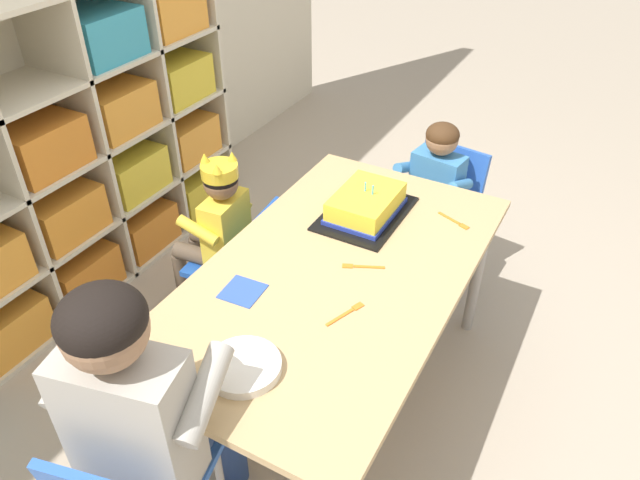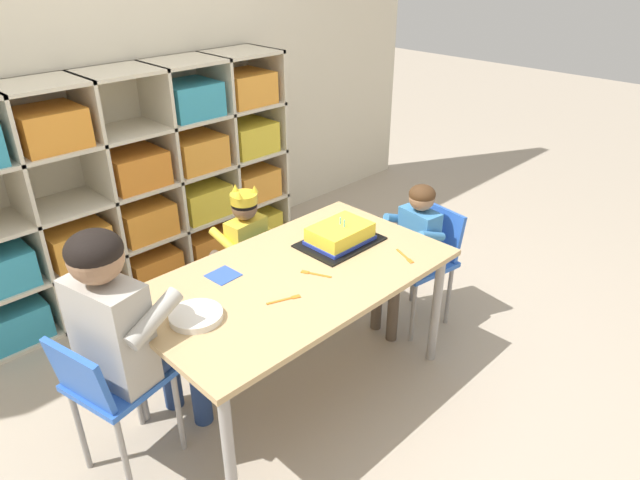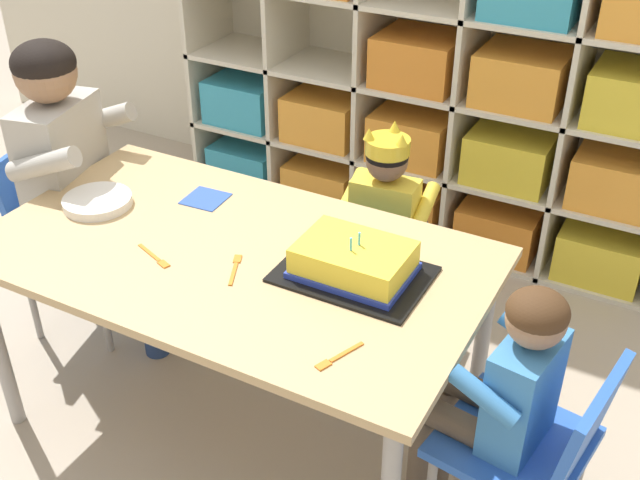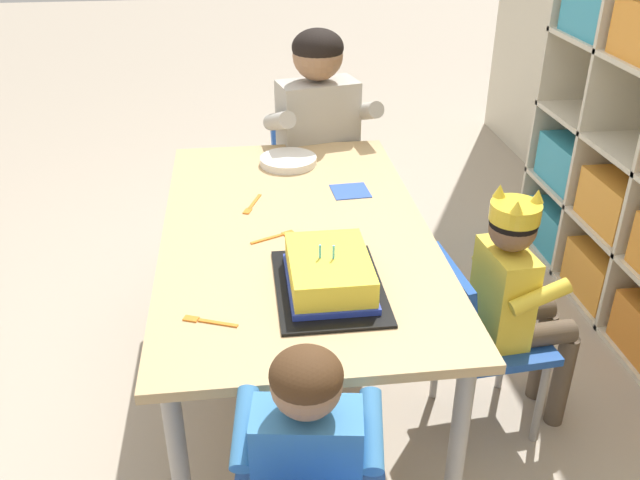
% 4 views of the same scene
% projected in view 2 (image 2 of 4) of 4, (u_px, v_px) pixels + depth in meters
% --- Properties ---
extents(ground, '(16.00, 16.00, 0.00)m').
position_uv_depth(ground, '(297.00, 386.00, 2.71)').
color(ground, tan).
extents(classroom_back_wall, '(5.18, 0.10, 2.92)m').
position_uv_depth(classroom_back_wall, '(90.00, 32.00, 3.03)').
color(classroom_back_wall, beige).
rests_on(classroom_back_wall, ground).
extents(storage_cubby_shelf, '(2.05, 0.37, 1.30)m').
position_uv_depth(storage_cubby_shelf, '(144.00, 193.00, 3.31)').
color(storage_cubby_shelf, beige).
rests_on(storage_cubby_shelf, ground).
extents(activity_table, '(1.37, 0.78, 0.63)m').
position_uv_depth(activity_table, '(295.00, 285.00, 2.44)').
color(activity_table, tan).
rests_on(activity_table, ground).
extents(classroom_chair_blue, '(0.34, 0.34, 0.59)m').
position_uv_depth(classroom_chair_blue, '(256.00, 269.00, 3.00)').
color(classroom_chair_blue, '#1E4CA8').
rests_on(classroom_chair_blue, ground).
extents(child_with_crown, '(0.31, 0.31, 0.80)m').
position_uv_depth(child_with_crown, '(241.00, 239.00, 2.99)').
color(child_with_crown, yellow).
rests_on(child_with_crown, ground).
extents(classroom_chair_adult_side, '(0.41, 0.38, 0.67)m').
position_uv_depth(classroom_chair_adult_side, '(111.00, 386.00, 2.11)').
color(classroom_chair_adult_side, blue).
rests_on(classroom_chair_adult_side, ground).
extents(adult_helper_seated, '(0.47, 0.45, 1.05)m').
position_uv_depth(adult_helper_seated, '(125.00, 321.00, 2.08)').
color(adult_helper_seated, '#B2ADA3').
rests_on(adult_helper_seated, ground).
extents(classroom_chair_guest_side, '(0.39, 0.38, 0.65)m').
position_uv_depth(classroom_chair_guest_side, '(423.00, 256.00, 3.04)').
color(classroom_chair_guest_side, blue).
rests_on(classroom_chair_guest_side, ground).
extents(guest_at_table_side, '(0.32, 0.32, 0.82)m').
position_uv_depth(guest_at_table_side, '(412.00, 240.00, 2.92)').
color(guest_at_table_side, '#3D7FBC').
rests_on(guest_at_table_side, ground).
extents(birthday_cake_on_tray, '(0.38, 0.27, 0.13)m').
position_uv_depth(birthday_cake_on_tray, '(340.00, 236.00, 2.64)').
color(birthday_cake_on_tray, black).
rests_on(birthday_cake_on_tray, activity_table).
extents(paper_plate_stack, '(0.20, 0.20, 0.03)m').
position_uv_depth(paper_plate_stack, '(196.00, 316.00, 2.12)').
color(paper_plate_stack, white).
rests_on(paper_plate_stack, activity_table).
extents(paper_napkin_square, '(0.13, 0.13, 0.00)m').
position_uv_depth(paper_napkin_square, '(223.00, 275.00, 2.40)').
color(paper_napkin_square, '#3356B7').
rests_on(paper_napkin_square, activity_table).
extents(fork_scattered_mid_table, '(0.14, 0.06, 0.00)m').
position_uv_depth(fork_scattered_mid_table, '(286.00, 299.00, 2.24)').
color(fork_scattered_mid_table, orange).
rests_on(fork_scattered_mid_table, activity_table).
extents(fork_beside_plate_stack, '(0.06, 0.13, 0.00)m').
position_uv_depth(fork_beside_plate_stack, '(406.00, 257.00, 2.54)').
color(fork_beside_plate_stack, orange).
rests_on(fork_beside_plate_stack, activity_table).
extents(fork_near_child_seat, '(0.07, 0.13, 0.00)m').
position_uv_depth(fork_near_child_seat, '(314.00, 274.00, 2.41)').
color(fork_near_child_seat, orange).
rests_on(fork_near_child_seat, activity_table).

